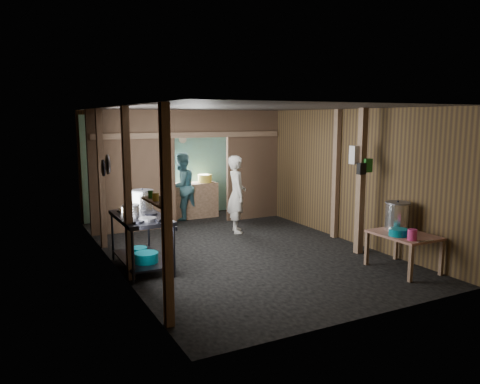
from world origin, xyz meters
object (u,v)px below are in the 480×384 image
prep_table (403,252)px  stock_pot (397,216)px  cook (237,194)px  yellow_tub (205,178)px  pink_bucket (412,235)px  stove_pot_large (143,200)px  gas_range (141,242)px

prep_table → stock_pot: (0.13, 0.28, 0.52)m
cook → yellow_tub: bearing=15.8°
stock_pot → pink_bucket: size_ratio=2.85×
pink_bucket → yellow_tub: 5.75m
stock_pot → yellow_tub: size_ratio=1.37×
stove_pot_large → prep_table: bearing=-35.0°
gas_range → prep_table: 4.22m
stove_pot_large → pink_bucket: (3.35, -2.82, -0.35)m
pink_bucket → yellow_tub: bearing=99.9°
yellow_tub → prep_table: bearing=-77.5°
stock_pot → cook: size_ratio=0.29×
prep_table → cook: cook is taller
stock_pot → yellow_tub: stock_pot is taller
prep_table → yellow_tub: yellow_tub is taller
stove_pot_large → yellow_tub: (2.36, 2.84, -0.09)m
stove_pot_large → stock_pot: stove_pot_large is taller
stove_pot_large → cook: size_ratio=0.22×
gas_range → stove_pot_large: 0.78m
cook → prep_table: bearing=-143.2°
pink_bucket → prep_table: bearing=60.4°
stove_pot_large → cook: cook is taller
stock_pot → cook: bearing=113.0°
stock_pot → cook: 3.47m
gas_range → stove_pot_large: stove_pot_large is taller
prep_table → stove_pot_large: size_ratio=2.77×
yellow_tub → cook: (-0.05, -1.84, -0.12)m
stove_pot_large → cook: (2.31, 1.00, -0.21)m
gas_range → stock_pot: 4.23m
pink_bucket → stock_pot: bearing=62.8°
stove_pot_large → yellow_tub: 3.69m
gas_range → cook: cook is taller
prep_table → stock_pot: stock_pot is taller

